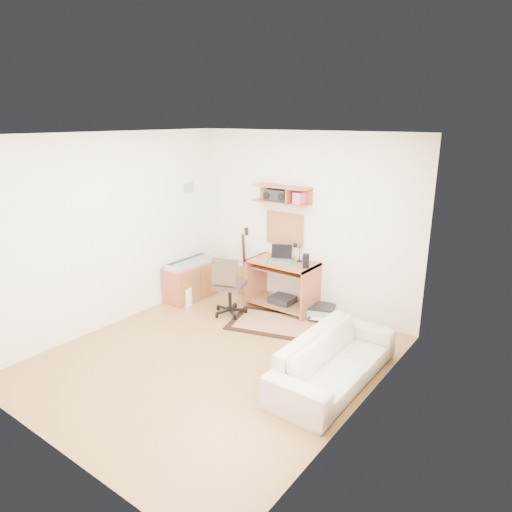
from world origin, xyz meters
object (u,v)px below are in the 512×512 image
Objects in this scene: task_chair at (230,285)px; sofa at (335,352)px; printer at (320,311)px; desk at (283,286)px; cabinet at (191,281)px.

sofa is (2.05, -0.72, -0.10)m from task_chair.
sofa reaches higher than printer.
desk is 1.50m from cabinet.
sofa is (1.54, -1.33, -0.02)m from desk.
desk is at bearing 169.21° from printer.
task_chair reaches higher than printer.
cabinet is at bearing -161.85° from desk.
printer is (1.11, 0.70, -0.37)m from task_chair.
cabinet is 2.10m from printer.
printer is 1.72m from sofa.
sofa is at bearing -16.22° from cabinet.
printer is 0.24× the size of sofa.
printer is at bearing 33.61° from sofa.
desk is at bearing 30.50° from task_chair.
task_chair is at bearing -8.79° from cabinet.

